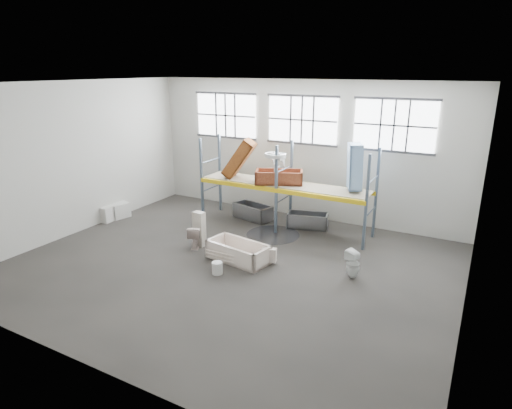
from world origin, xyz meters
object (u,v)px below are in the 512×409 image
Objects in this scene: toilet_white at (353,264)px; carton_near at (105,213)px; steel_tub_left at (253,211)px; blue_tub_upright at (355,167)px; cistern_tall at (199,229)px; bucket at (217,268)px; toilet_beige at (195,236)px; steel_tub_right at (308,220)px; rust_tub_flat at (279,177)px; bathtub_beige at (238,252)px.

carton_near is (-9.32, 0.11, -0.11)m from toilet_white.
toilet_white is at bearing -32.11° from steel_tub_left.
steel_tub_left is at bearing 177.82° from blue_tub_upright.
blue_tub_upright is at bearing -2.18° from steel_tub_left.
cistern_tall is 3.28× the size of bucket.
carton_near is (-8.41, -2.67, -2.11)m from blue_tub_upright.
blue_tub_upright is 2.21× the size of carton_near.
steel_tub_left is (0.27, 3.22, -0.09)m from toilet_beige.
blue_tub_upright is (3.97, 2.93, 1.84)m from cistern_tall.
cistern_tall is 2.13m from bucket.
steel_tub_right is 4.10× the size of bucket.
rust_tub_flat is 6.56m from carton_near.
steel_tub_left is at bearing -102.68° from toilet_white.
bathtub_beige is at bearing -86.62° from rust_tub_flat.
steel_tub_left reaches higher than steel_tub_right.
toilet_white reaches higher than bucket.
toilet_white reaches higher than bathtub_beige.
toilet_beige is 1.09× the size of carton_near.
toilet_beige is 3.53m from rust_tub_flat.
toilet_white reaches higher than carton_near.
toilet_beige is at bearing -5.38° from carton_near.
blue_tub_upright is at bearing 5.62° from rust_tub_flat.
steel_tub_right is 4.64m from bucket.
cistern_tall is at bearing -126.60° from steel_tub_right.
blue_tub_upright reaches higher than toilet_beige.
bucket is (1.57, -1.39, -0.39)m from cistern_tall.
blue_tub_upright reaches higher than toilet_white.
toilet_white is 0.50× the size of rust_tub_flat.
bucket is 0.52× the size of carton_near.
steel_tub_right is 2.69m from blue_tub_upright.
toilet_beige is 3.24m from steel_tub_left.
toilet_white is 2.33× the size of bucket.
toilet_white is at bearing -36.50° from rust_tub_flat.
bathtub_beige is 1.27× the size of blue_tub_upright.
bathtub_beige is at bearing -101.69° from steel_tub_right.
bathtub_beige is 1.26× the size of steel_tub_left.
toilet_beige is 4.94m from toilet_white.
bucket is (-0.79, -4.57, -0.09)m from steel_tub_right.
blue_tub_upright is at bearing 17.60° from carton_near.
steel_tub_left is 4.67m from bucket.
steel_tub_right is at bearing 171.29° from blue_tub_upright.
steel_tub_left is 2.23× the size of carton_near.
rust_tub_flat reaches higher than toilet_beige.
cistern_tall is at bearing -118.36° from rust_tub_flat.
steel_tub_left is 2.15m from steel_tub_right.
carton_near is at bearing 164.65° from bucket.
carton_near is (-6.81, -2.92, 0.03)m from steel_tub_right.
toilet_beige reaches higher than bathtub_beige.
blue_tub_upright is at bearing 63.88° from bathtub_beige.
blue_tub_upright reaches higher than carton_near.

